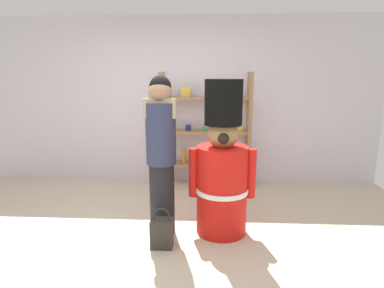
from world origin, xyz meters
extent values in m
plane|color=beige|center=(0.00, 0.00, 0.00)|extent=(6.40, 6.40, 0.00)
cube|color=silver|center=(0.00, 2.20, 1.30)|extent=(6.40, 0.12, 2.60)
cube|color=#93704C|center=(-0.20, 1.83, 0.88)|extent=(0.05, 0.05, 1.75)
cube|color=#93704C|center=(1.14, 1.83, 0.88)|extent=(0.05, 0.05, 1.75)
cube|color=#93704C|center=(-0.20, 2.13, 0.88)|extent=(0.05, 0.05, 1.75)
cube|color=#93704C|center=(1.14, 2.13, 0.88)|extent=(0.05, 0.05, 1.75)
cube|color=#93704C|center=(0.47, 1.98, 0.32)|extent=(1.34, 0.30, 0.04)
cube|color=#93704C|center=(0.47, 1.98, 0.84)|extent=(1.34, 0.30, 0.04)
cube|color=#93704C|center=(0.47, 1.98, 1.37)|extent=(1.34, 0.30, 0.04)
cylinder|color=black|center=(-0.06, 1.95, 0.91)|extent=(0.07, 0.07, 0.10)
cylinder|color=navy|center=(0.21, 2.01, 0.90)|extent=(0.09, 0.09, 0.08)
cylinder|color=green|center=(0.47, 1.98, 0.91)|extent=(0.07, 0.07, 0.09)
cylinder|color=pink|center=(0.74, 1.97, 0.91)|extent=(0.08, 0.08, 0.10)
cylinder|color=yellow|center=(1.01, 1.97, 0.91)|extent=(0.08, 0.08, 0.10)
cylinder|color=#B27226|center=(0.14, 1.98, 0.45)|extent=(0.08, 0.08, 0.23)
cylinder|color=#596B33|center=(0.81, 2.01, 0.45)|extent=(0.07, 0.07, 0.23)
cube|color=gold|center=(0.17, 1.98, 1.46)|extent=(0.14, 0.11, 0.14)
cube|color=#B21E2D|center=(0.77, 1.98, 1.46)|extent=(0.18, 0.14, 0.14)
cylinder|color=red|center=(0.68, 0.37, 0.49)|extent=(0.55, 0.55, 0.97)
cylinder|color=white|center=(0.68, 0.37, 0.49)|extent=(0.57, 0.57, 0.05)
sphere|color=#A17E50|center=(0.68, 0.37, 1.11)|extent=(0.33, 0.33, 0.33)
sphere|color=#A17E50|center=(0.54, 0.37, 1.22)|extent=(0.12, 0.12, 0.12)
sphere|color=#A17E50|center=(0.82, 0.37, 1.22)|extent=(0.12, 0.12, 0.12)
cylinder|color=black|center=(0.68, 0.37, 1.44)|extent=(0.39, 0.39, 0.47)
cylinder|color=red|center=(0.37, 0.37, 0.68)|extent=(0.11, 0.11, 0.53)
cylinder|color=red|center=(0.99, 0.37, 0.68)|extent=(0.11, 0.11, 0.53)
sphere|color=black|center=(0.68, 0.22, 1.09)|extent=(0.12, 0.12, 0.12)
cylinder|color=black|center=(0.03, 0.31, 0.39)|extent=(0.27, 0.27, 0.79)
cylinder|color=#2D3351|center=(0.03, 0.31, 1.11)|extent=(0.32, 0.32, 0.64)
sphere|color=#A37556|center=(0.03, 0.31, 1.54)|extent=(0.24, 0.24, 0.24)
cube|color=tan|center=(0.03, 0.25, 1.38)|extent=(0.33, 0.04, 0.20)
sphere|color=black|center=(0.03, 0.34, 1.59)|extent=(0.23, 0.23, 0.23)
cube|color=#332D28|center=(0.07, 0.00, 0.15)|extent=(0.22, 0.16, 0.30)
torus|color=#332D28|center=(0.07, 0.00, 0.34)|extent=(0.17, 0.01, 0.17)
camera|label=1|loc=(0.54, -2.96, 1.72)|focal=30.13mm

